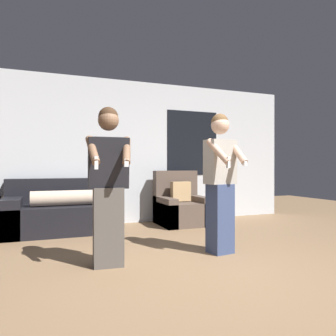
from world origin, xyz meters
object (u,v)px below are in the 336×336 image
(couch, at_px, (63,213))
(armchair, at_px, (181,207))
(person_right, at_px, (220,180))
(person_left, at_px, (108,185))

(couch, height_order, armchair, armchair)
(couch, distance_m, armchair, 2.09)
(person_right, bearing_deg, armchair, 80.31)
(armchair, bearing_deg, person_left, -130.17)
(person_right, bearing_deg, person_left, -178.51)
(person_left, relative_size, person_right, 0.99)
(armchair, height_order, person_right, person_right)
(armchair, xyz_separation_m, person_left, (-1.74, -2.06, 0.55))
(couch, xyz_separation_m, person_left, (0.35, -2.09, 0.56))
(person_left, bearing_deg, person_right, 1.49)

